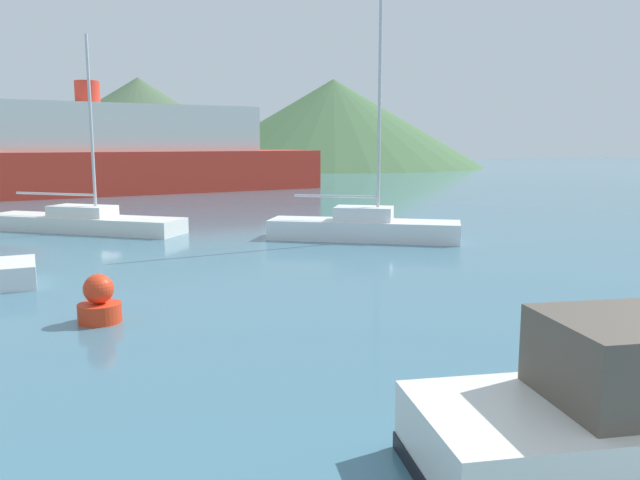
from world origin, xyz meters
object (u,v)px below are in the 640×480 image
(sailboat_outer, at_px, (83,221))
(buoy_marker, at_px, (99,302))
(sailboat_inner, at_px, (364,226))
(ferry_distant, at_px, (91,155))

(sailboat_outer, distance_m, buoy_marker, 14.35)
(sailboat_inner, bearing_deg, ferry_distant, 141.50)
(sailboat_inner, relative_size, buoy_marker, 9.97)
(ferry_distant, bearing_deg, buoy_marker, -100.81)
(ferry_distant, xyz_separation_m, buoy_marker, (-1.09, -34.77, -2.38))
(sailboat_outer, xyz_separation_m, ferry_distant, (1.09, 20.42, 2.37))
(sailboat_inner, xyz_separation_m, buoy_marker, (-9.87, -7.95, -0.10))
(sailboat_inner, distance_m, buoy_marker, 12.67)
(ferry_distant, distance_m, buoy_marker, 34.86)
(sailboat_inner, height_order, buoy_marker, sailboat_inner)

